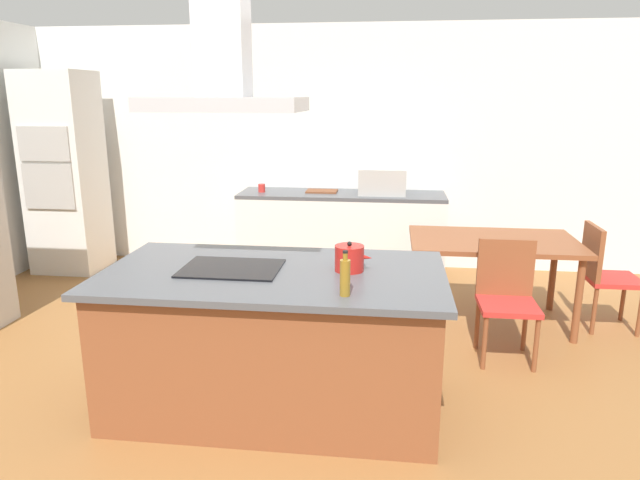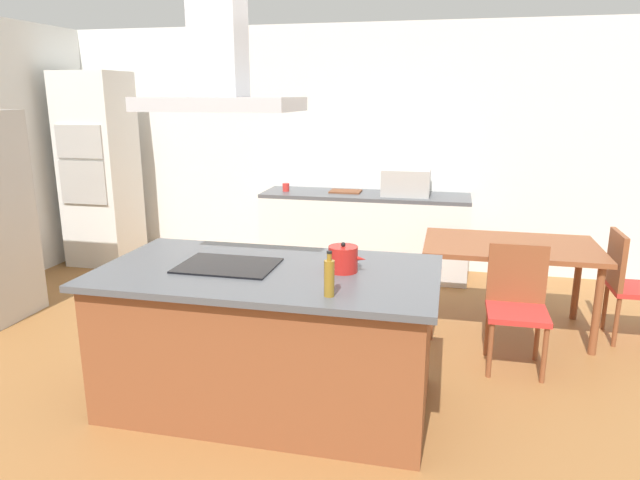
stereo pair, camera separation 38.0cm
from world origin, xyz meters
name	(u,v)px [view 1 (the left image)]	position (x,y,z in m)	size (l,w,h in m)	color
ground	(309,316)	(0.00, 1.50, 0.00)	(16.00, 16.00, 0.00)	#936033
wall_back	(330,148)	(0.00, 3.25, 1.35)	(7.20, 0.10, 2.70)	white
kitchen_island	(275,338)	(0.00, 0.00, 0.45)	(2.09, 1.14, 0.90)	brown
cooktop	(231,268)	(-0.26, 0.00, 0.91)	(0.60, 0.44, 0.01)	black
tea_kettle	(350,258)	(0.46, 0.06, 0.98)	(0.23, 0.18, 0.18)	#B21E19
olive_oil_bottle	(345,277)	(0.47, -0.39, 1.01)	(0.06, 0.06, 0.25)	olive
back_counter	(341,233)	(0.17, 2.88, 0.45)	(2.24, 0.62, 0.90)	silver
countertop_microwave	(382,181)	(0.61, 2.88, 1.04)	(0.50, 0.38, 0.28)	#B2AFAA
coffee_mug_red	(262,188)	(-0.71, 2.84, 0.95)	(0.08, 0.08, 0.09)	red
cutting_board	(322,191)	(-0.05, 2.93, 0.91)	(0.34, 0.24, 0.02)	brown
wall_oven_stack	(65,173)	(-2.90, 2.65, 1.10)	(0.70, 0.66, 2.20)	silver
dining_table	(493,249)	(1.59, 1.58, 0.67)	(1.40, 0.90, 0.75)	brown
chair_at_right_end	(603,270)	(2.50, 1.58, 0.51)	(0.42, 0.42, 0.89)	red
chair_facing_island	(506,292)	(1.59, 0.92, 0.51)	(0.42, 0.42, 0.89)	red
range_hood	(223,66)	(-0.26, 0.00, 2.10)	(0.90, 0.55, 0.78)	#ADADB2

